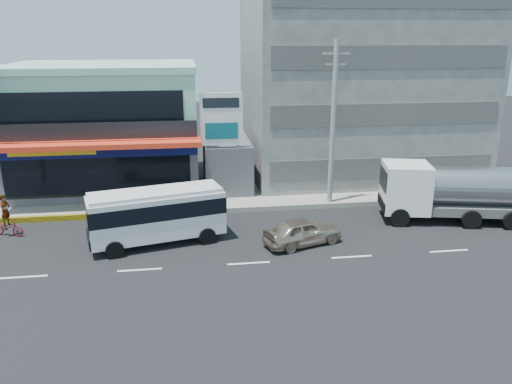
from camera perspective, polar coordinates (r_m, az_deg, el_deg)
The scene contains 12 objects.
ground at distance 23.57m, azimuth -0.85°, elevation -8.15°, with size 120.00×120.00×0.00m, color black.
sidewalk at distance 33.08m, azimuth 5.70°, elevation -0.26°, with size 70.00×5.00×0.30m, color gray.
shop_building at distance 35.97m, azimuth -16.61°, elevation 6.86°, with size 12.40×11.70×8.00m.
concrete_building at distance 38.35m, azimuth 11.50°, elevation 12.39°, with size 16.00×12.00×14.00m, color gray.
gap_structure at distance 34.24m, azimuth -3.38°, elevation 3.20°, with size 3.00×6.00×3.50m, color #47474C.
satellite_dish at distance 32.86m, azimuth -3.29°, elevation 5.86°, with size 1.50×1.50×0.15m, color slate.
billboard at distance 30.81m, azimuth -3.98°, elevation 7.62°, with size 2.60×0.18×6.90m.
utility_pole_near at distance 30.18m, azimuth 8.78°, elevation 7.68°, with size 1.60×0.30×10.00m.
minibus at distance 25.62m, azimuth -11.28°, elevation -2.27°, with size 7.05×3.70×2.82m.
sedan at distance 25.44m, azimuth 5.36°, elevation -4.51°, with size 1.65×4.09×1.39m, color #C6B197.
tanker_truck at distance 30.30m, azimuth 21.42°, elevation 0.11°, with size 8.68×4.20×3.29m.
motorcycle_rider at distance 29.48m, azimuth -26.57°, elevation -3.12°, with size 1.87×1.16×2.27m.
Camera 1 is at (-2.61, -21.08, 10.21)m, focal length 35.00 mm.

